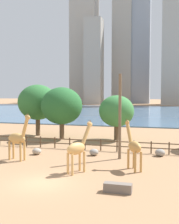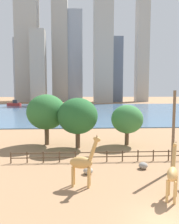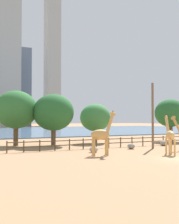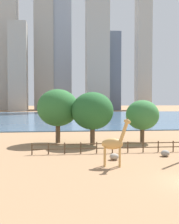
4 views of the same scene
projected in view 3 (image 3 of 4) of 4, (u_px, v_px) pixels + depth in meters
name	position (u px, v px, depth m)	size (l,w,h in m)	color
ground_plane	(6.00, 131.00, 96.07)	(400.00, 400.00, 0.00)	#9E7551
harbor_water	(8.00, 131.00, 93.41)	(180.00, 86.00, 0.20)	#476B8C
giraffe_tall	(170.00, 135.00, 28.80)	(1.81, 2.75, 4.16)	tan
giraffe_companion	(102.00, 134.00, 27.88)	(2.74, 1.17, 4.52)	tan
utility_pole	(153.00, 116.00, 34.93)	(0.28, 0.28, 8.17)	brown
boulder_near_fence	(131.00, 146.00, 34.22)	(0.93, 0.91, 0.69)	gray
boulder_by_pole	(163.00, 143.00, 38.51)	(1.01, 0.97, 0.72)	gray
boulder_small	(94.00, 149.00, 30.51)	(0.95, 0.89, 0.67)	gray
enclosure_fence	(110.00, 142.00, 35.73)	(26.12, 0.14, 1.30)	#4C3826
tree_left_large	(53.00, 113.00, 38.92)	(5.67, 5.67, 7.15)	brown
tree_center_broad	(16.00, 110.00, 38.72)	(5.83, 5.83, 7.61)	brown
tree_right_tall	(95.00, 118.00, 43.50)	(4.73, 4.73, 6.06)	brown
tree_left_small	(170.00, 113.00, 47.08)	(5.21, 5.21, 7.08)	brown
skyline_tower_needle	(52.00, 57.00, 179.33)	(8.93, 8.08, 87.62)	#ADA89E
skyline_tower_short	(8.00, 57.00, 153.75)	(12.67, 9.72, 76.71)	#ADA89E
skyline_block_wide	(19.00, 88.00, 169.08)	(11.44, 15.54, 46.37)	slate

